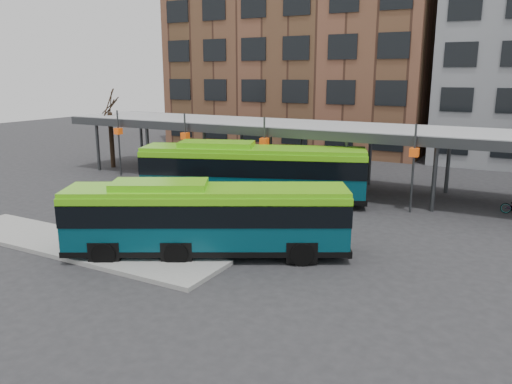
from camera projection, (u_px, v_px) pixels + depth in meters
name	position (u px, v px, depth m)	size (l,w,h in m)	color
ground	(222.00, 247.00, 21.72)	(120.00, 120.00, 0.00)	#28282B
boarding_island	(78.00, 245.00, 21.70)	(14.00, 3.00, 0.18)	gray
canopy	(328.00, 129.00, 31.84)	(40.00, 6.53, 4.80)	#999B9E
tree	(111.00, 137.00, 39.80)	(1.64, 1.64, 5.60)	black
building_brick	(305.00, 37.00, 51.17)	(26.00, 14.00, 22.00)	brown
bus_front	(206.00, 217.00, 20.39)	(11.19, 7.63, 3.15)	#063D4A
bus_rear	(252.00, 171.00, 28.94)	(13.00, 7.05, 3.54)	#063D4A
pedestrian	(103.00, 238.00, 19.76)	(0.42, 0.64, 1.63)	black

